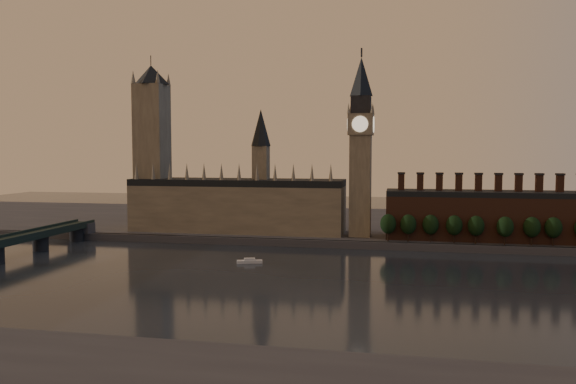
{
  "coord_description": "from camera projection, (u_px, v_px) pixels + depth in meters",
  "views": [
    {
      "loc": [
        32.05,
        -213.15,
        52.21
      ],
      "look_at": [
        -21.41,
        55.0,
        32.86
      ],
      "focal_mm": 35.0,
      "sensor_mm": 36.0,
      "label": 1
    }
  ],
  "objects": [
    {
      "name": "ground",
      "position": [
        314.0,
        287.0,
        218.45
      ],
      "size": [
        900.0,
        900.0,
        0.0
      ],
      "primitive_type": "plane",
      "color": "black",
      "rests_on": "ground"
    },
    {
      "name": "north_bank",
      "position": [
        352.0,
        224.0,
        392.48
      ],
      "size": [
        900.0,
        182.0,
        4.0
      ],
      "color": "#45464A",
      "rests_on": "ground"
    },
    {
      "name": "palace_of_westminster",
      "position": [
        238.0,
        203.0,
        341.9
      ],
      "size": [
        130.0,
        30.3,
        74.0
      ],
      "color": "gray",
      "rests_on": "north_bank"
    },
    {
      "name": "victoria_tower",
      "position": [
        152.0,
        141.0,
        350.18
      ],
      "size": [
        24.0,
        24.0,
        108.0
      ],
      "color": "gray",
      "rests_on": "north_bank"
    },
    {
      "name": "big_ben",
      "position": [
        361.0,
        144.0,
        320.09
      ],
      "size": [
        15.0,
        15.0,
        107.0
      ],
      "color": "gray",
      "rests_on": "north_bank"
    },
    {
      "name": "chimney_block",
      "position": [
        488.0,
        215.0,
        309.2
      ],
      "size": [
        110.0,
        25.0,
        37.0
      ],
      "color": "brown",
      "rests_on": "north_bank"
    },
    {
      "name": "embankment_tree_0",
      "position": [
        388.0,
        224.0,
        303.99
      ],
      "size": [
        8.6,
        8.6,
        14.88
      ],
      "color": "black",
      "rests_on": "north_bank"
    },
    {
      "name": "embankment_tree_1",
      "position": [
        408.0,
        224.0,
        302.05
      ],
      "size": [
        8.6,
        8.6,
        14.88
      ],
      "color": "black",
      "rests_on": "north_bank"
    },
    {
      "name": "embankment_tree_2",
      "position": [
        431.0,
        225.0,
        300.89
      ],
      "size": [
        8.6,
        8.6,
        14.88
      ],
      "color": "black",
      "rests_on": "north_bank"
    },
    {
      "name": "embankment_tree_3",
      "position": [
        454.0,
        225.0,
        298.11
      ],
      "size": [
        8.6,
        8.6,
        14.88
      ],
      "color": "black",
      "rests_on": "north_bank"
    },
    {
      "name": "embankment_tree_4",
      "position": [
        476.0,
        226.0,
        296.04
      ],
      "size": [
        8.6,
        8.6,
        14.88
      ],
      "color": "black",
      "rests_on": "north_bank"
    },
    {
      "name": "embankment_tree_5",
      "position": [
        505.0,
        227.0,
        292.16
      ],
      "size": [
        8.6,
        8.6,
        14.88
      ],
      "color": "black",
      "rests_on": "north_bank"
    },
    {
      "name": "embankment_tree_6",
      "position": [
        532.0,
        227.0,
        290.85
      ],
      "size": [
        8.6,
        8.6,
        14.88
      ],
      "color": "black",
      "rests_on": "north_bank"
    },
    {
      "name": "embankment_tree_7",
      "position": [
        553.0,
        228.0,
        289.16
      ],
      "size": [
        8.6,
        8.6,
        14.88
      ],
      "color": "black",
      "rests_on": "north_bank"
    },
    {
      "name": "river_boat",
      "position": [
        250.0,
        261.0,
        264.64
      ],
      "size": [
        12.44,
        6.93,
        2.39
      ],
      "rotation": [
        0.0,
        0.0,
        0.31
      ],
      "color": "silver",
      "rests_on": "ground"
    }
  ]
}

